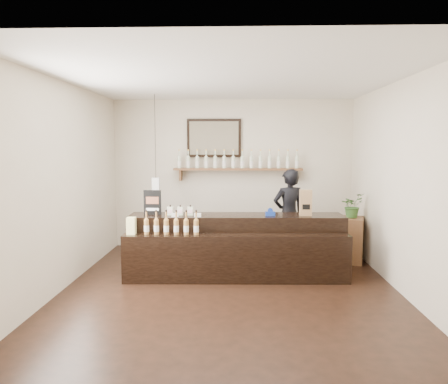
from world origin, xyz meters
TOP-DOWN VIEW (x-y plane):
  - ground at (0.00, 0.00)m, footprint 5.00×5.00m
  - room_shell at (0.00, 0.00)m, footprint 5.00×5.00m
  - back_wall_decor at (-0.14, 2.37)m, footprint 2.66×0.96m
  - counter at (0.08, 0.58)m, footprint 3.23×0.93m
  - promo_sign at (-1.18, 0.69)m, footprint 0.27×0.03m
  - paper_bag at (1.12, 0.68)m, footprint 0.18×0.14m
  - tape_dispenser at (0.59, 0.63)m, footprint 0.15×0.07m
  - side_cabinet at (2.00, 1.43)m, footprint 0.50×0.60m
  - potted_plant at (2.00, 1.43)m, footprint 0.48×0.48m
  - shopkeeper at (0.97, 1.55)m, footprint 0.74×0.60m

SIDE VIEW (x-z plane):
  - ground at x=0.00m, z-range 0.00..0.00m
  - side_cabinet at x=2.00m, z-range 0.00..0.75m
  - counter at x=0.08m, z-range -0.10..0.95m
  - shopkeeper at x=0.97m, z-range 0.00..1.75m
  - tape_dispenser at x=0.59m, z-range 0.89..1.00m
  - potted_plant at x=2.00m, z-range 0.75..1.15m
  - promo_sign at x=-1.18m, z-range 0.90..1.27m
  - paper_bag at x=1.12m, z-range 0.90..1.28m
  - room_shell at x=0.00m, z-range -0.80..4.20m
  - back_wall_decor at x=-0.14m, z-range 0.91..2.60m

